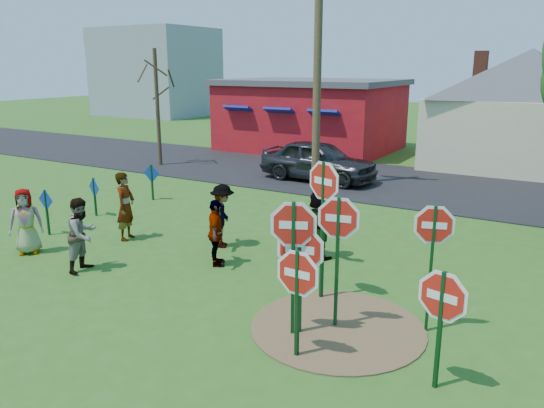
{
  "coord_description": "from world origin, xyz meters",
  "views": [
    {
      "loc": [
        7.94,
        -9.22,
        4.69
      ],
      "look_at": [
        1.61,
        1.53,
        1.4
      ],
      "focal_mm": 35.0,
      "sensor_mm": 36.0,
      "label": 1
    }
  ],
  "objects": [
    {
      "name": "stop_sign_g",
      "position": [
        3.89,
        -1.61,
        1.81
      ],
      "size": [
        1.03,
        0.45,
        2.61
      ],
      "rotation": [
        0.0,
        0.0,
        0.4
      ],
      "color": "#103C1B",
      "rests_on": "ground"
    },
    {
      "name": "utility_pole",
      "position": [
        -0.92,
        9.16,
        5.15
      ],
      "size": [
        2.38,
        0.53,
        9.79
      ],
      "rotation": [
        0.0,
        0.0,
        0.17
      ],
      "color": "#4C3823",
      "rests_on": "ground"
    },
    {
      "name": "dirt_patch",
      "position": [
        4.5,
        -1.0,
        0.01
      ],
      "size": [
        3.2,
        3.2,
        0.03
      ],
      "primitive_type": "cylinder",
      "color": "brown",
      "rests_on": "ground"
    },
    {
      "name": "red_building",
      "position": [
        -5.5,
        17.99,
        1.97
      ],
      "size": [
        9.4,
        7.69,
        3.9
      ],
      "color": "maroon",
      "rests_on": "ground"
    },
    {
      "name": "person_e",
      "position": [
        0.7,
        0.43,
        0.81
      ],
      "size": [
        0.86,
        1.01,
        1.63
      ],
      "primitive_type": "imported",
      "rotation": [
        0.0,
        0.0,
        2.16
      ],
      "color": "#4A2853",
      "rests_on": "ground"
    },
    {
      "name": "blue_diamond_b",
      "position": [
        -4.81,
        -0.07,
        0.83
      ],
      "size": [
        0.61,
        0.06,
        1.33
      ],
      "rotation": [
        0.0,
        0.0,
        -0.03
      ],
      "color": "#103C1B",
      "rests_on": "ground"
    },
    {
      "name": "person_f",
      "position": [
        2.59,
        2.16,
        0.88
      ],
      "size": [
        1.71,
        0.94,
        1.76
      ],
      "primitive_type": "imported",
      "rotation": [
        0.0,
        0.0,
        2.87
      ],
      "color": "#194926",
      "rests_on": "ground"
    },
    {
      "name": "distant_building",
      "position": [
        -28.0,
        30.0,
        4.0
      ],
      "size": [
        10.0,
        8.0,
        8.0
      ],
      "primitive_type": "cube",
      "color": "#8C939E",
      "rests_on": "ground"
    },
    {
      "name": "person_c",
      "position": [
        -1.78,
        -1.38,
        0.88
      ],
      "size": [
        0.8,
        0.95,
        1.75
      ],
      "primitive_type": "imported",
      "rotation": [
        0.0,
        0.0,
        1.74
      ],
      "color": "brown",
      "rests_on": "ground"
    },
    {
      "name": "cream_house",
      "position": [
        5.5,
        18.0,
        2.92
      ],
      "size": [
        9.4,
        9.4,
        6.5
      ],
      "color": "beige",
      "rests_on": "ground"
    },
    {
      "name": "road",
      "position": [
        0.0,
        11.5,
        0.02
      ],
      "size": [
        120.0,
        7.5,
        0.04
      ],
      "primitive_type": "cube",
      "color": "black",
      "rests_on": "ground"
    },
    {
      "name": "stop_sign_f",
      "position": [
        6.5,
        -1.95,
        1.36
      ],
      "size": [
        1.02,
        0.24,
        1.99
      ],
      "rotation": [
        0.0,
        0.0,
        -0.22
      ],
      "color": "#103C1B",
      "rests_on": "ground"
    },
    {
      "name": "person_a",
      "position": [
        -3.96,
        -1.31,
        0.85
      ],
      "size": [
        0.96,
        0.97,
        1.69
      ],
      "primitive_type": "imported",
      "rotation": [
        0.0,
        0.0,
        0.81
      ],
      "color": "#474995",
      "rests_on": "ground"
    },
    {
      "name": "blue_diamond_d",
      "position": [
        -5.07,
        4.46,
        0.8
      ],
      "size": [
        0.65,
        0.11,
        1.3
      ],
      "rotation": [
        0.0,
        0.0,
        0.15
      ],
      "color": "#103C1B",
      "rests_on": "ground"
    },
    {
      "name": "stop_sign_c",
      "position": [
        4.42,
        -0.95,
        1.82
      ],
      "size": [
        1.03,
        0.21,
        2.6
      ],
      "rotation": [
        0.0,
        0.0,
        0.18
      ],
      "color": "#103C1B",
      "rests_on": "ground"
    },
    {
      "name": "bare_tree_west",
      "position": [
        -9.43,
        9.7,
        3.51
      ],
      "size": [
        1.8,
        1.8,
        5.42
      ],
      "color": "#382819",
      "rests_on": "ground"
    },
    {
      "name": "ground",
      "position": [
        0.0,
        0.0,
        0.0
      ],
      "size": [
        120.0,
        120.0,
        0.0
      ],
      "primitive_type": "plane",
      "color": "#2C5919",
      "rests_on": "ground"
    },
    {
      "name": "stop_sign_d",
      "position": [
        5.92,
        -0.26,
        1.79
      ],
      "size": [
        0.91,
        0.32,
        2.48
      ],
      "rotation": [
        0.0,
        0.0,
        0.33
      ],
      "color": "#103C1B",
      "rests_on": "ground"
    },
    {
      "name": "blue_diamond_c",
      "position": [
        -5.21,
        1.99,
        0.77
      ],
      "size": [
        0.63,
        0.18,
        1.25
      ],
      "rotation": [
        0.0,
        0.0,
        -0.26
      ],
      "color": "#103C1B",
      "rests_on": "ground"
    },
    {
      "name": "suv",
      "position": [
        -1.34,
        10.29,
        0.87
      ],
      "size": [
        4.97,
        2.24,
        1.66
      ],
      "primitive_type": "imported",
      "rotation": [
        0.0,
        0.0,
        1.51
      ],
      "color": "#2C2C31",
      "rests_on": "road"
    },
    {
      "name": "stop_sign_e",
      "position": [
        3.97,
        -1.51,
        1.46
      ],
      "size": [
        1.18,
        0.2,
        2.19
      ],
      "rotation": [
        0.0,
        0.0,
        0.15
      ],
      "color": "#103C1B",
      "rests_on": "ground"
    },
    {
      "name": "person_d",
      "position": [
        0.04,
        1.63,
        0.84
      ],
      "size": [
        1.06,
        1.26,
        1.69
      ],
      "primitive_type": "imported",
      "rotation": [
        0.0,
        0.0,
        2.05
      ],
      "color": "#38383D",
      "rests_on": "ground"
    },
    {
      "name": "stop_sign_a",
      "position": [
        4.3,
        -2.24,
        1.34
      ],
      "size": [
        1.04,
        0.07,
        1.99
      ],
      "rotation": [
        0.0,
        0.0,
        -0.03
      ],
      "color": "#103C1B",
      "rests_on": "ground"
    },
    {
      "name": "person_b",
      "position": [
        -2.61,
        0.79,
        0.94
      ],
      "size": [
        0.64,
        0.79,
        1.88
      ],
      "primitive_type": "imported",
      "rotation": [
        0.0,
        0.0,
        1.88
      ],
      "color": "#1F7365",
      "rests_on": "ground"
    },
    {
      "name": "stop_sign_b",
      "position": [
        3.67,
        0.03,
        2.2
      ],
      "size": [
        1.02,
        0.36,
        3.01
      ],
      "rotation": [
        0.0,
        0.0,
        -0.33
      ],
      "color": "#103C1B",
      "rests_on": "ground"
    }
  ]
}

